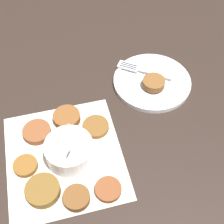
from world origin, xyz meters
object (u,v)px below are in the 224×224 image
Objects in this scene: sauce_bowl at (70,151)px; fritter_on_plate at (154,83)px; serving_plate at (152,81)px; fork at (139,69)px.

sauce_bowl reaches higher than fritter_on_plate.
sauce_bowl is at bearing 131.02° from fritter_on_plate.
fork is at bearing 41.73° from serving_plate.
serving_plate is 1.42× the size of fork.
fritter_on_plate is (0.20, -0.23, 0.00)m from sauce_bowl.
fork reaches higher than serving_plate.
serving_plate is at bearing -45.69° from sauce_bowl.
serving_plate is at bearing -3.00° from fritter_on_plate.
serving_plate is 0.03m from fritter_on_plate.
fritter_on_plate is at bearing 177.00° from serving_plate.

